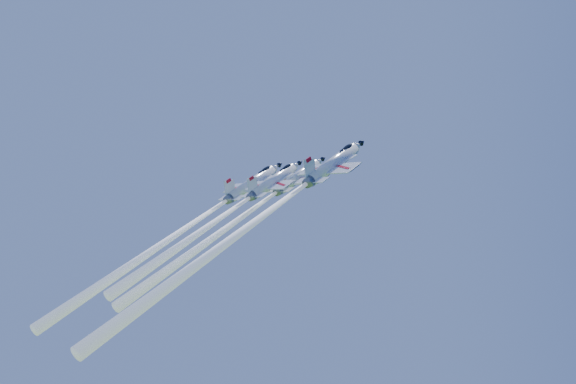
% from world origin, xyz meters
% --- Properties ---
extents(jet_lead, '(21.37, 32.48, 33.47)m').
position_xyz_m(jet_lead, '(-6.48, -4.99, 92.92)').
color(jet_lead, white).
extents(jet_left, '(22.82, 34.76, 35.92)m').
position_xyz_m(jet_left, '(-15.36, -6.71, 91.04)').
color(jet_left, white).
extents(jet_right, '(25.64, 39.14, 40.57)m').
position_xyz_m(jet_right, '(-1.34, -16.14, 90.96)').
color(jet_right, white).
extents(jet_slot, '(18.46, 27.80, 28.27)m').
position_xyz_m(jet_slot, '(-7.65, -12.05, 92.13)').
color(jet_slot, white).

